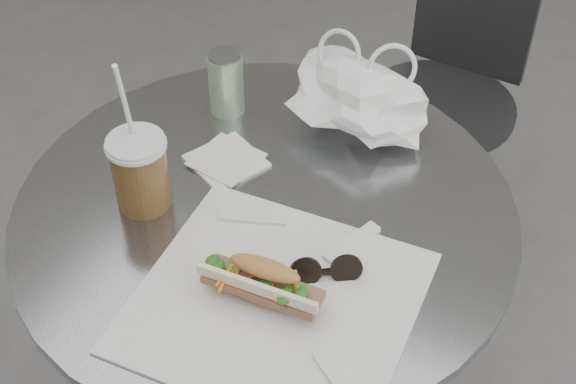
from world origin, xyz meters
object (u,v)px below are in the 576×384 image
at_px(chair_far, 438,137).
at_px(iced_coffee, 140,171).
at_px(banh_mi, 264,283).
at_px(sunglasses, 326,271).
at_px(cafe_table, 268,319).
at_px(drink_can, 226,83).

height_order(chair_far, iced_coffee, iced_coffee).
xyz_separation_m(chair_far, banh_mi, (0.03, -0.96, 0.47)).
distance_m(banh_mi, sunglasses, 0.09).
distance_m(banh_mi, iced_coffee, 0.27).
relative_size(cafe_table, chair_far, 1.11).
height_order(sunglasses, drink_can, drink_can).
bearing_deg(cafe_table, iced_coffee, -156.50).
bearing_deg(chair_far, banh_mi, 94.54).
height_order(cafe_table, iced_coffee, iced_coffee).
xyz_separation_m(cafe_table, iced_coffee, (-0.17, -0.07, 0.34)).
bearing_deg(banh_mi, iced_coffee, 158.11).
xyz_separation_m(sunglasses, drink_can, (-0.31, 0.27, 0.04)).
relative_size(chair_far, drink_can, 6.11).
height_order(chair_far, banh_mi, banh_mi).
distance_m(chair_far, iced_coffee, 1.03).
xyz_separation_m(chair_far, sunglasses, (0.09, -0.89, 0.45)).
relative_size(cafe_table, drink_can, 6.77).
distance_m(cafe_table, sunglasses, 0.34).
bearing_deg(iced_coffee, chair_far, 75.69).
bearing_deg(chair_far, cafe_table, 88.85).
bearing_deg(sunglasses, drink_can, 106.53).
bearing_deg(sunglasses, iced_coffee, 144.52).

